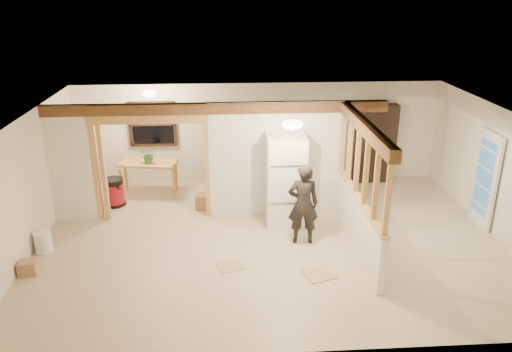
{
  "coord_description": "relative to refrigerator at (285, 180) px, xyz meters",
  "views": [
    {
      "loc": [
        -0.86,
        -8.71,
        4.71
      ],
      "look_at": [
        -0.26,
        0.4,
        1.2
      ],
      "focal_mm": 35.0,
      "sensor_mm": 36.0,
      "label": 1
    }
  ],
  "objects": [
    {
      "name": "partition_left_stub",
      "position": [
        -4.42,
        0.44,
        0.29
      ],
      "size": [
        0.9,
        0.12,
        2.5
      ],
      "primitive_type": "cube",
      "color": "silver",
      "rests_on": "floor"
    },
    {
      "name": "wall_left",
      "position": [
        -4.87,
        -0.76,
        0.29
      ],
      "size": [
        0.01,
        6.5,
        2.5
      ],
      "primitive_type": "cube",
      "color": "silver",
      "rests_on": "floor"
    },
    {
      "name": "floor",
      "position": [
        -0.37,
        -0.76,
        -0.96
      ],
      "size": [
        9.0,
        6.5,
        0.01
      ],
      "primitive_type": "cube",
      "color": "#C4B292",
      "rests_on": "ground"
    },
    {
      "name": "wall_back",
      "position": [
        -0.37,
        2.49,
        0.29
      ],
      "size": [
        9.0,
        0.01,
        2.5
      ],
      "primitive_type": "cube",
      "color": "silver",
      "rests_on": "floor"
    },
    {
      "name": "ceiling_dome_main",
      "position": [
        -0.07,
        -1.26,
        1.52
      ],
      "size": [
        0.36,
        0.36,
        0.16
      ],
      "primitive_type": "ellipsoid",
      "color": "#FFEABF",
      "rests_on": "ceiling"
    },
    {
      "name": "ceiling",
      "position": [
        -0.37,
        -0.76,
        1.54
      ],
      "size": [
        9.0,
        6.5,
        0.01
      ],
      "primitive_type": "cube",
      "color": "white"
    },
    {
      "name": "potted_plant",
      "position": [
        -2.99,
        1.65,
        0.07
      ],
      "size": [
        0.37,
        0.32,
        0.4
      ],
      "primitive_type": "imported",
      "rotation": [
        0.0,
        0.0,
        -0.01
      ],
      "color": "#22541E",
      "rests_on": "work_table"
    },
    {
      "name": "window_back",
      "position": [
        -2.97,
        2.41,
        0.59
      ],
      "size": [
        1.12,
        0.1,
        1.1
      ],
      "primitive_type": "cube",
      "color": "black",
      "rests_on": "wall_back"
    },
    {
      "name": "partition_center",
      "position": [
        -0.17,
        0.44,
        0.29
      ],
      "size": [
        2.8,
        0.12,
        2.5
      ],
      "primitive_type": "cube",
      "color": "silver",
      "rests_on": "floor"
    },
    {
      "name": "hanging_bulb",
      "position": [
        -2.37,
        0.84,
        1.22
      ],
      "size": [
        0.07,
        0.07,
        0.07
      ],
      "primitive_type": "ellipsoid",
      "color": "#FFD88C",
      "rests_on": "ceiling"
    },
    {
      "name": "floor_panel_near",
      "position": [
        0.35,
        -2.06,
        -0.95
      ],
      "size": [
        0.64,
        0.64,
        0.02
      ],
      "primitive_type": "cube",
      "rotation": [
        0.0,
        0.0,
        0.33
      ],
      "color": "tan",
      "rests_on": "floor"
    },
    {
      "name": "shop_vac",
      "position": [
        -3.76,
        1.13,
        -0.63
      ],
      "size": [
        0.59,
        0.59,
        0.65
      ],
      "primitive_type": "cylinder",
      "rotation": [
        0.0,
        0.0,
        -0.22
      ],
      "color": "maroon",
      "rests_on": "floor"
    },
    {
      "name": "header_beam_right",
      "position": [
        1.23,
        -1.16,
        1.42
      ],
      "size": [
        0.18,
        3.3,
        0.22
      ],
      "primitive_type": "cube",
      "color": "brown",
      "rests_on": "ceiling"
    },
    {
      "name": "refrigerator",
      "position": [
        0.0,
        0.0,
        0.0
      ],
      "size": [
        0.79,
        0.77,
        1.92
      ],
      "primitive_type": "cube",
      "color": "white",
      "rests_on": "floor"
    },
    {
      "name": "pony_wall",
      "position": [
        1.23,
        -1.16,
        -0.46
      ],
      "size": [
        0.12,
        3.2,
        1.0
      ],
      "primitive_type": "cube",
      "color": "silver",
      "rests_on": "floor"
    },
    {
      "name": "box_front",
      "position": [
        -4.68,
        -1.73,
        -0.83
      ],
      "size": [
        0.32,
        0.27,
        0.25
      ],
      "primitive_type": "cube",
      "rotation": [
        0.0,
        0.0,
        0.05
      ],
      "color": "#A47A4F",
      "rests_on": "floor"
    },
    {
      "name": "header_beam_back",
      "position": [
        -1.37,
        0.44,
        1.42
      ],
      "size": [
        7.0,
        0.18,
        0.22
      ],
      "primitive_type": "cube",
      "color": "brown",
      "rests_on": "ceiling"
    },
    {
      "name": "doorway_frame",
      "position": [
        -2.77,
        0.44,
        0.14
      ],
      "size": [
        2.46,
        0.14,
        2.2
      ],
      "primitive_type": "cube",
      "color": "tan",
      "rests_on": "floor"
    },
    {
      "name": "floor_panel_far",
      "position": [
        -1.17,
        -1.72,
        -0.95
      ],
      "size": [
        0.54,
        0.49,
        0.01
      ],
      "primitive_type": "cube",
      "rotation": [
        0.0,
        0.0,
        0.34
      ],
      "color": "tan",
      "rests_on": "floor"
    },
    {
      "name": "ceiling_dome_util",
      "position": [
        -2.87,
        1.54,
        1.52
      ],
      "size": [
        0.32,
        0.32,
        0.14
      ],
      "primitive_type": "ellipsoid",
      "color": "#FFEABF",
      "rests_on": "ceiling"
    },
    {
      "name": "work_table",
      "position": [
        -3.03,
        1.71,
        -0.55
      ],
      "size": [
        1.4,
        0.87,
        0.83
      ],
      "primitive_type": "cube",
      "rotation": [
        0.0,
        0.0,
        -0.17
      ],
      "color": "tan",
      "rests_on": "floor"
    },
    {
      "name": "box_util_b",
      "position": [
        -4.24,
        0.63,
        -0.82
      ],
      "size": [
        0.32,
        0.32,
        0.27
      ],
      "primitive_type": "cube",
      "rotation": [
        0.0,
        0.0,
        -0.13
      ],
      "color": "#A47A4F",
      "rests_on": "floor"
    },
    {
      "name": "stud_partition",
      "position": [
        1.23,
        -1.16,
        0.7
      ],
      "size": [
        0.14,
        3.2,
        1.32
      ],
      "primitive_type": "cube",
      "color": "tan",
      "rests_on": "pony_wall"
    },
    {
      "name": "bookshelf",
      "position": [
        2.54,
        2.26,
        0.03
      ],
      "size": [
        0.99,
        0.33,
        1.99
      ],
      "primitive_type": "cube",
      "color": "black",
      "rests_on": "floor"
    },
    {
      "name": "woman",
      "position": [
        0.24,
        -0.88,
        -0.15
      ],
      "size": [
        0.6,
        0.4,
        1.61
      ],
      "primitive_type": "imported",
      "rotation": [
        0.0,
        0.0,
        3.12
      ],
      "color": "black",
      "rests_on": "floor"
    },
    {
      "name": "bucket",
      "position": [
        -4.68,
        -0.94,
        -0.76
      ],
      "size": [
        0.39,
        0.39,
        0.41
      ],
      "primitive_type": "cylinder",
      "rotation": [
        0.0,
        0.0,
        -0.24
      ],
      "color": "silver",
      "rests_on": "floor"
    },
    {
      "name": "french_door",
      "position": [
        4.05,
        -0.36,
        0.04
      ],
      "size": [
        0.12,
        0.86,
        2.0
      ],
      "primitive_type": "cube",
      "color": "white",
      "rests_on": "floor"
    },
    {
      "name": "wall_front",
      "position": [
        -0.37,
        -4.01,
        0.29
      ],
      "size": [
        9.0,
        0.01,
        2.5
      ],
      "primitive_type": "cube",
      "color": "silver",
      "rests_on": "floor"
    },
    {
      "name": "wall_right",
      "position": [
        4.13,
        -0.76,
        0.29
      ],
      "size": [
        0.01,
        6.5,
        2.5
      ],
      "primitive_type": "cube",
      "color": "silver",
      "rests_on": "floor"
    },
    {
      "name": "box_util_a",
      "position": [
        -1.7,
        0.83,
        -0.8
      ],
      "size": [
        0.44,
        0.4,
        0.32
      ],
      "primitive_type": "cube",
      "rotation": [
        0.0,
        0.0,
        -0.23
      ],
      "color": "#A47A4F",
      "rests_on": "floor"
    }
  ]
}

